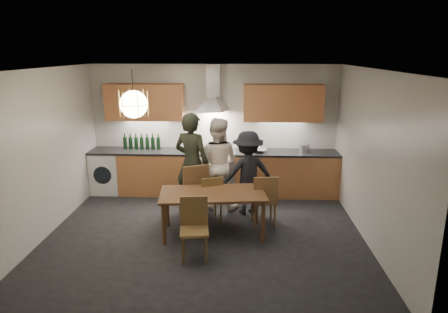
{
  "coord_description": "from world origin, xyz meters",
  "views": [
    {
      "loc": [
        0.57,
        -5.81,
        2.85
      ],
      "look_at": [
        0.29,
        0.4,
        1.2
      ],
      "focal_mm": 32.0,
      "sensor_mm": 36.0,
      "label": 1
    }
  ],
  "objects_px": {
    "chair_back_left": "(194,188)",
    "wine_bottles": "(142,142)",
    "person_right": "(248,173)",
    "dining_table": "(213,197)",
    "person_mid": "(217,163)",
    "stock_pot": "(304,149)",
    "chair_front": "(194,223)",
    "mixing_bowl": "(260,151)",
    "person_left": "(192,164)"
  },
  "relations": [
    {
      "from": "person_left",
      "to": "person_mid",
      "type": "bearing_deg",
      "value": -123.88
    },
    {
      "from": "stock_pot",
      "to": "person_left",
      "type": "bearing_deg",
      "value": -154.96
    },
    {
      "from": "chair_front",
      "to": "person_left",
      "type": "distance_m",
      "value": 1.67
    },
    {
      "from": "person_mid",
      "to": "stock_pot",
      "type": "distance_m",
      "value": 1.85
    },
    {
      "from": "person_left",
      "to": "person_mid",
      "type": "relative_size",
      "value": 1.08
    },
    {
      "from": "chair_back_left",
      "to": "wine_bottles",
      "type": "relative_size",
      "value": 1.31
    },
    {
      "from": "person_right",
      "to": "wine_bottles",
      "type": "bearing_deg",
      "value": -43.09
    },
    {
      "from": "dining_table",
      "to": "person_left",
      "type": "xyz_separation_m",
      "value": [
        -0.43,
        0.87,
        0.3
      ]
    },
    {
      "from": "person_mid",
      "to": "person_right",
      "type": "height_order",
      "value": "person_mid"
    },
    {
      "from": "dining_table",
      "to": "wine_bottles",
      "type": "height_order",
      "value": "wine_bottles"
    },
    {
      "from": "chair_front",
      "to": "chair_back_left",
      "type": "bearing_deg",
      "value": 89.78
    },
    {
      "from": "chair_back_left",
      "to": "chair_front",
      "type": "height_order",
      "value": "chair_back_left"
    },
    {
      "from": "dining_table",
      "to": "person_right",
      "type": "relative_size",
      "value": 1.15
    },
    {
      "from": "chair_back_left",
      "to": "person_left",
      "type": "bearing_deg",
      "value": -102.55
    },
    {
      "from": "dining_table",
      "to": "stock_pot",
      "type": "relative_size",
      "value": 8.54
    },
    {
      "from": "chair_front",
      "to": "person_left",
      "type": "height_order",
      "value": "person_left"
    },
    {
      "from": "stock_pot",
      "to": "mixing_bowl",
      "type": "bearing_deg",
      "value": -176.78
    },
    {
      "from": "chair_back_left",
      "to": "person_mid",
      "type": "relative_size",
      "value": 0.59
    },
    {
      "from": "mixing_bowl",
      "to": "wine_bottles",
      "type": "xyz_separation_m",
      "value": [
        -2.4,
        0.14,
        0.13
      ]
    },
    {
      "from": "person_left",
      "to": "chair_front",
      "type": "bearing_deg",
      "value": 121.47
    },
    {
      "from": "dining_table",
      "to": "person_right",
      "type": "distance_m",
      "value": 1.05
    },
    {
      "from": "chair_back_left",
      "to": "wine_bottles",
      "type": "height_order",
      "value": "wine_bottles"
    },
    {
      "from": "person_mid",
      "to": "stock_pot",
      "type": "relative_size",
      "value": 8.36
    },
    {
      "from": "dining_table",
      "to": "chair_front",
      "type": "bearing_deg",
      "value": -112.68
    },
    {
      "from": "chair_front",
      "to": "person_mid",
      "type": "distance_m",
      "value": 1.91
    },
    {
      "from": "person_left",
      "to": "mixing_bowl",
      "type": "xyz_separation_m",
      "value": [
        1.23,
        0.94,
        0.02
      ]
    },
    {
      "from": "chair_back_left",
      "to": "mixing_bowl",
      "type": "height_order",
      "value": "chair_back_left"
    },
    {
      "from": "chair_back_left",
      "to": "person_right",
      "type": "bearing_deg",
      "value": 175.14
    },
    {
      "from": "chair_front",
      "to": "person_mid",
      "type": "relative_size",
      "value": 0.51
    },
    {
      "from": "chair_front",
      "to": "wine_bottles",
      "type": "relative_size",
      "value": 1.14
    },
    {
      "from": "person_right",
      "to": "mixing_bowl",
      "type": "xyz_separation_m",
      "value": [
        0.25,
        0.93,
        0.18
      ]
    },
    {
      "from": "mixing_bowl",
      "to": "stock_pot",
      "type": "relative_size",
      "value": 1.37
    },
    {
      "from": "chair_back_left",
      "to": "person_mid",
      "type": "bearing_deg",
      "value": -145.68
    },
    {
      "from": "chair_front",
      "to": "mixing_bowl",
      "type": "xyz_separation_m",
      "value": [
        1.01,
        2.54,
        0.44
      ]
    },
    {
      "from": "chair_front",
      "to": "mixing_bowl",
      "type": "distance_m",
      "value": 2.77
    },
    {
      "from": "person_right",
      "to": "wine_bottles",
      "type": "distance_m",
      "value": 2.42
    },
    {
      "from": "dining_table",
      "to": "person_right",
      "type": "xyz_separation_m",
      "value": [
        0.56,
        0.88,
        0.14
      ]
    },
    {
      "from": "chair_front",
      "to": "mixing_bowl",
      "type": "bearing_deg",
      "value": 61.38
    },
    {
      "from": "stock_pot",
      "to": "dining_table",
      "type": "bearing_deg",
      "value": -132.25
    },
    {
      "from": "dining_table",
      "to": "stock_pot",
      "type": "xyz_separation_m",
      "value": [
        1.69,
        1.86,
        0.36
      ]
    },
    {
      "from": "person_left",
      "to": "person_right",
      "type": "distance_m",
      "value": 1.0
    },
    {
      "from": "person_right",
      "to": "mixing_bowl",
      "type": "height_order",
      "value": "person_right"
    },
    {
      "from": "dining_table",
      "to": "person_mid",
      "type": "bearing_deg",
      "value": 83.76
    },
    {
      "from": "wine_bottles",
      "to": "person_left",
      "type": "bearing_deg",
      "value": -42.93
    },
    {
      "from": "person_right",
      "to": "person_left",
      "type": "bearing_deg",
      "value": -15.95
    },
    {
      "from": "dining_table",
      "to": "stock_pot",
      "type": "distance_m",
      "value": 2.54
    },
    {
      "from": "chair_front",
      "to": "wine_bottles",
      "type": "distance_m",
      "value": 3.07
    },
    {
      "from": "chair_back_left",
      "to": "mixing_bowl",
      "type": "relative_size",
      "value": 3.6
    },
    {
      "from": "person_mid",
      "to": "wine_bottles",
      "type": "bearing_deg",
      "value": -17.16
    },
    {
      "from": "person_mid",
      "to": "mixing_bowl",
      "type": "relative_size",
      "value": 6.09
    }
  ]
}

